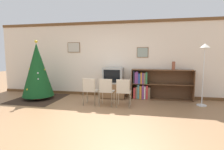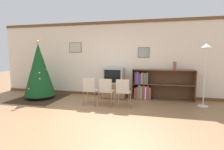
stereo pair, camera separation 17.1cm
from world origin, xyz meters
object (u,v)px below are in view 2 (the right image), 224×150
bookshelf (151,86)px  vase (175,66)px  television (114,75)px  folding_chair_right (123,91)px  christmas_tree (39,70)px  standing_lamp (206,58)px  folding_chair_center (106,90)px  tv_console (114,90)px  folding_chair_left (90,90)px

bookshelf → vase: 1.00m
television → folding_chair_right: television is taller
christmas_tree → vase: bearing=8.7°
bookshelf → standing_lamp: size_ratio=1.10×
folding_chair_center → folding_chair_right: bearing=0.0°
bookshelf → standing_lamp: standing_lamp is taller
tv_console → folding_chair_center: (0.00, -1.06, 0.21)m
tv_console → bookshelf: 1.29m
standing_lamp → folding_chair_right: bearing=-164.8°
folding_chair_left → bookshelf: bearing=33.1°
christmas_tree → folding_chair_right: bearing=-7.9°
christmas_tree → folding_chair_left: size_ratio=2.43×
tv_console → folding_chair_right: folding_chair_right is taller
tv_console → bookshelf: bookshelf is taller
christmas_tree → bookshelf: 3.88m
television → folding_chair_right: size_ratio=0.83×
tv_console → folding_chair_left: (-0.50, -1.06, 0.21)m
christmas_tree → tv_console: (2.50, 0.64, -0.73)m
folding_chair_left → standing_lamp: size_ratio=0.45×
folding_chair_left → folding_chair_center: 0.50m
folding_chair_center → folding_chair_left: bearing=180.0°
tv_console → folding_chair_left: bearing=-115.4°
folding_chair_left → christmas_tree: bearing=168.2°
folding_chair_right → bookshelf: bookshelf is taller
tv_console → vase: 2.19m
tv_console → vase: (2.00, 0.05, 0.89)m
bookshelf → christmas_tree: bearing=-168.9°
folding_chair_center → vase: bearing=29.0°
folding_chair_left → bookshelf: bookshelf is taller
tv_console → television: (0.00, -0.00, 0.53)m
tv_console → television: size_ratio=1.22×
christmas_tree → television: christmas_tree is taller
standing_lamp → tv_console: bearing=170.9°
christmas_tree → television: 2.59m
folding_chair_left → folding_chair_center: same height
folding_chair_center → standing_lamp: 2.98m
folding_chair_right → tv_console: bearing=115.4°
christmas_tree → folding_chair_right: christmas_tree is taller
television → vase: vase is taller
christmas_tree → folding_chair_center: (2.50, -0.42, -0.52)m
folding_chair_center → standing_lamp: bearing=12.5°
christmas_tree → folding_chair_center: size_ratio=2.43×
television → standing_lamp: standing_lamp is taller
christmas_tree → standing_lamp: size_ratio=1.09×
folding_chair_left → vase: 2.81m
folding_chair_right → standing_lamp: (2.26, 0.62, 0.93)m
folding_chair_right → vase: size_ratio=2.99×
folding_chair_left → television: bearing=64.6°
tv_console → folding_chair_right: (0.50, -1.06, 0.21)m
folding_chair_left → bookshelf: size_ratio=0.41×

